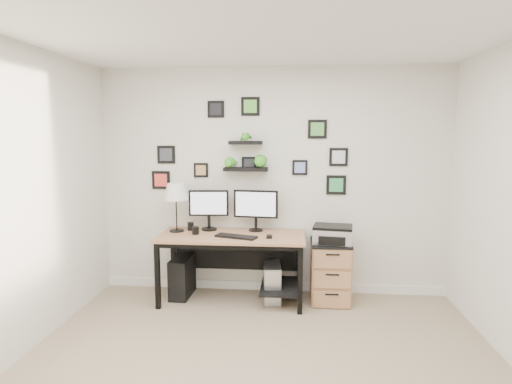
# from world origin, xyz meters

# --- Properties ---
(room) EXTENTS (4.00, 4.00, 4.00)m
(room) POSITION_xyz_m (0.00, 1.98, 0.05)
(room) COLOR tan
(room) RESTS_ON ground
(desk) EXTENTS (1.60, 0.70, 0.75)m
(desk) POSITION_xyz_m (-0.39, 1.67, 0.63)
(desk) COLOR #AE7B52
(desk) RESTS_ON ground
(monitor_left) EXTENTS (0.45, 0.19, 0.46)m
(monitor_left) POSITION_xyz_m (-0.72, 1.84, 1.02)
(monitor_left) COLOR black
(monitor_left) RESTS_ON desk
(monitor_right) EXTENTS (0.51, 0.18, 0.47)m
(monitor_right) POSITION_xyz_m (-0.18, 1.84, 1.03)
(monitor_right) COLOR black
(monitor_right) RESTS_ON desk
(keyboard) EXTENTS (0.47, 0.27, 0.02)m
(keyboard) POSITION_xyz_m (-0.36, 1.51, 0.76)
(keyboard) COLOR black
(keyboard) RESTS_ON desk
(mouse) EXTENTS (0.06, 0.09, 0.03)m
(mouse) POSITION_xyz_m (-0.01, 1.53, 0.76)
(mouse) COLOR black
(mouse) RESTS_ON desk
(table_lamp) EXTENTS (0.27, 0.27, 0.55)m
(table_lamp) POSITION_xyz_m (-1.07, 1.74, 1.19)
(table_lamp) COLOR black
(table_lamp) RESTS_ON desk
(mug) EXTENTS (0.08, 0.08, 0.09)m
(mug) POSITION_xyz_m (-0.83, 1.62, 0.79)
(mug) COLOR black
(mug) RESTS_ON desk
(pen_cup) EXTENTS (0.07, 0.07, 0.09)m
(pen_cup) POSITION_xyz_m (-0.93, 1.81, 0.80)
(pen_cup) COLOR black
(pen_cup) RESTS_ON desk
(pc_tower_black) EXTENTS (0.22, 0.46, 0.45)m
(pc_tower_black) POSITION_xyz_m (-1.02, 1.72, 0.22)
(pc_tower_black) COLOR black
(pc_tower_black) RESTS_ON ground
(pc_tower_grey) EXTENTS (0.22, 0.43, 0.41)m
(pc_tower_grey) POSITION_xyz_m (0.02, 1.67, 0.21)
(pc_tower_grey) COLOR gray
(pc_tower_grey) RESTS_ON ground
(file_cabinet) EXTENTS (0.43, 0.53, 0.67)m
(file_cabinet) POSITION_xyz_m (0.66, 1.72, 0.34)
(file_cabinet) COLOR #AE7B52
(file_cabinet) RESTS_ON ground
(printer) EXTENTS (0.46, 0.38, 0.19)m
(printer) POSITION_xyz_m (0.68, 1.69, 0.77)
(printer) COLOR silver
(printer) RESTS_ON file_cabinet
(wall_decor) EXTENTS (2.27, 0.18, 1.10)m
(wall_decor) POSITION_xyz_m (-0.27, 1.93, 1.64)
(wall_decor) COLOR black
(wall_decor) RESTS_ON ground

